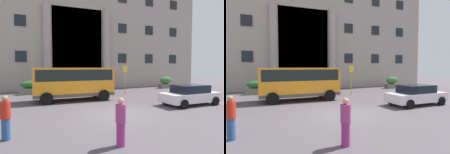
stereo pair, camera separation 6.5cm
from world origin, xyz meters
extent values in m
cube|color=#544C52|center=(0.00, 0.00, -0.06)|extent=(80.00, 64.00, 0.12)
cube|color=#A0958B|center=(0.00, 17.50, 8.78)|extent=(35.07, 9.00, 17.57)
cube|color=black|center=(0.18, 13.06, 4.88)|extent=(5.95, 0.12, 9.75)
cylinder|color=#A0908E|center=(-3.29, 12.75, 4.88)|extent=(1.00, 1.00, 9.75)
cylinder|color=#9C958F|center=(3.65, 12.75, 4.88)|extent=(1.00, 1.00, 9.75)
cube|color=black|center=(-6.01, 12.96, 3.87)|extent=(1.16, 0.08, 1.20)
cube|color=black|center=(6.01, 12.96, 3.87)|extent=(1.16, 0.08, 1.20)
cube|color=black|center=(10.02, 12.96, 3.87)|extent=(1.16, 0.08, 1.20)
cube|color=black|center=(14.03, 12.96, 3.87)|extent=(1.16, 0.08, 1.20)
cube|color=black|center=(-6.01, 12.96, 7.73)|extent=(1.16, 0.08, 1.20)
cube|color=black|center=(6.01, 12.96, 7.73)|extent=(1.16, 0.08, 1.20)
cube|color=black|center=(10.02, 12.96, 7.73)|extent=(1.16, 0.08, 1.20)
cube|color=black|center=(14.03, 12.96, 7.73)|extent=(1.16, 0.08, 1.20)
cube|color=black|center=(10.02, 12.96, 11.60)|extent=(1.16, 0.08, 1.20)
cube|color=black|center=(14.03, 12.96, 11.60)|extent=(1.16, 0.08, 1.20)
cube|color=orange|center=(-1.63, 5.50, 1.55)|extent=(6.22, 2.54, 2.19)
cube|color=black|center=(-1.63, 5.50, 2.09)|extent=(5.85, 2.56, 0.85)
cube|color=black|center=(1.39, 5.57, 1.90)|extent=(0.10, 2.02, 1.06)
cube|color=#4A4940|center=(-1.63, 5.50, 0.57)|extent=(6.22, 2.58, 0.24)
cylinder|color=black|center=(0.50, 6.75, 0.45)|extent=(0.91, 0.30, 0.90)
cylinder|color=black|center=(0.55, 4.35, 0.45)|extent=(0.91, 0.30, 0.90)
cylinder|color=black|center=(-3.82, 6.65, 0.45)|extent=(0.91, 0.30, 0.90)
cylinder|color=black|center=(-3.77, 4.25, 0.45)|extent=(0.91, 0.30, 0.90)
cylinder|color=#939817|center=(3.66, 7.02, 1.39)|extent=(0.08, 0.08, 2.78)
cube|color=yellow|center=(3.66, 6.99, 2.53)|extent=(0.44, 0.03, 0.60)
cube|color=#646B5A|center=(-5.02, 10.42, 0.31)|extent=(2.00, 0.90, 0.62)
ellipsoid|color=#266029|center=(-5.02, 10.42, 0.99)|extent=(1.92, 0.81, 0.74)
cube|color=#6C6459|center=(10.96, 10.39, 0.27)|extent=(1.79, 0.86, 0.54)
ellipsoid|color=#356932|center=(10.96, 10.39, 1.01)|extent=(1.72, 0.77, 0.94)
cube|color=slate|center=(1.00, 10.28, 0.26)|extent=(1.66, 0.73, 0.51)
ellipsoid|color=#37652C|center=(1.00, 10.28, 0.98)|extent=(1.59, 0.66, 0.94)
cube|color=silver|center=(5.84, 0.69, 0.58)|extent=(4.40, 2.10, 0.61)
cube|color=black|center=(5.84, 0.69, 1.16)|extent=(2.41, 1.76, 0.55)
cylinder|color=black|center=(7.24, 1.69, 0.31)|extent=(0.63, 0.24, 0.62)
cylinder|color=black|center=(7.35, -0.14, 0.31)|extent=(0.63, 0.24, 0.62)
cylinder|color=black|center=(4.33, 1.51, 0.31)|extent=(0.63, 0.24, 0.62)
cylinder|color=black|center=(4.44, -0.32, 0.31)|extent=(0.63, 0.24, 0.62)
cylinder|color=black|center=(7.40, 2.99, 0.30)|extent=(0.61, 0.21, 0.60)
cylinder|color=black|center=(6.01, 3.25, 0.30)|extent=(0.61, 0.23, 0.60)
cube|color=silver|center=(6.71, 3.12, 0.58)|extent=(0.94, 0.40, 0.32)
cube|color=black|center=(6.53, 3.16, 0.76)|extent=(0.55, 0.29, 0.12)
cylinder|color=#A5A5A8|center=(7.29, 3.01, 0.88)|extent=(0.13, 0.55, 0.03)
cylinder|color=#922B6F|center=(-1.68, -4.15, 0.41)|extent=(0.30, 0.30, 0.82)
cylinder|color=#9D3770|center=(-1.68, -4.15, 1.13)|extent=(0.36, 0.36, 0.63)
sphere|color=tan|center=(-1.68, -4.15, 1.55)|extent=(0.22, 0.22, 0.22)
cylinder|color=navy|center=(-5.43, -2.16, 0.41)|extent=(0.30, 0.30, 0.82)
cylinder|color=red|center=(-5.43, -2.16, 1.13)|extent=(0.36, 0.36, 0.63)
sphere|color=#997156|center=(-5.43, -2.16, 1.55)|extent=(0.22, 0.22, 0.22)
camera|label=1|loc=(-4.27, -10.06, 2.70)|focal=30.79mm
camera|label=2|loc=(-4.21, -10.08, 2.70)|focal=30.79mm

